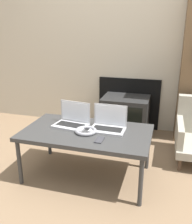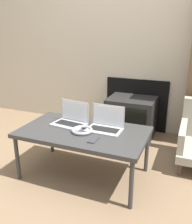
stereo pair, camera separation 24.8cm
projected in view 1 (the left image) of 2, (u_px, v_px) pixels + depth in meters
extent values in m
plane|color=#7A6047|center=(76.00, 194.00, 2.11)|extent=(14.00, 14.00, 0.00)
cube|color=#B7AD99|center=(119.00, 30.00, 3.20)|extent=(7.00, 0.06, 2.60)
cube|color=black|center=(129.00, 103.00, 3.43)|extent=(0.83, 0.03, 0.69)
cube|color=#333333|center=(87.00, 133.00, 2.24)|extent=(1.14, 0.66, 0.04)
cylinder|color=#333333|center=(19.00, 162.00, 2.20)|extent=(0.04, 0.04, 0.42)
cylinder|color=#333333|center=(141.00, 182.00, 1.91)|extent=(0.04, 0.04, 0.42)
cylinder|color=#333333|center=(49.00, 136.00, 2.72)|extent=(0.04, 0.04, 0.42)
cylinder|color=#333333|center=(148.00, 149.00, 2.44)|extent=(0.04, 0.04, 0.42)
cube|color=#B2B2B7|center=(71.00, 125.00, 2.33)|extent=(0.33, 0.24, 0.02)
cube|color=black|center=(70.00, 125.00, 2.33)|extent=(0.28, 0.15, 0.00)
cube|color=#B2B2B7|center=(75.00, 111.00, 2.39)|extent=(0.31, 0.05, 0.20)
cube|color=white|center=(75.00, 112.00, 2.38)|extent=(0.28, 0.04, 0.18)
cube|color=#B2B2B7|center=(107.00, 130.00, 2.24)|extent=(0.31, 0.21, 0.02)
cube|color=black|center=(108.00, 129.00, 2.24)|extent=(0.26, 0.12, 0.00)
cube|color=#B2B2B7|center=(110.00, 115.00, 2.29)|extent=(0.31, 0.01, 0.20)
cube|color=white|center=(110.00, 115.00, 2.29)|extent=(0.28, 0.01, 0.18)
torus|color=gray|center=(86.00, 131.00, 2.20)|extent=(0.19, 0.19, 0.03)
cube|color=#333338|center=(99.00, 140.00, 2.05)|extent=(0.06, 0.13, 0.01)
cube|color=black|center=(125.00, 116.00, 3.24)|extent=(0.58, 0.46, 0.50)
cube|color=black|center=(122.00, 122.00, 3.03)|extent=(0.48, 0.01, 0.39)
cube|color=gray|center=(180.00, 131.00, 2.61)|extent=(0.07, 0.57, 0.20)
cylinder|color=#4C3828|center=(180.00, 164.00, 2.44)|extent=(0.04, 0.04, 0.13)
cylinder|color=#4C3828|center=(179.00, 142.00, 2.92)|extent=(0.04, 0.04, 0.13)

